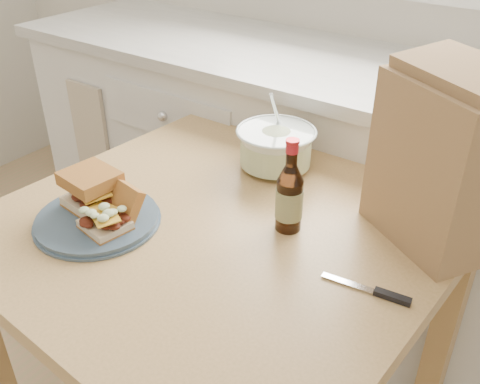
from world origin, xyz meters
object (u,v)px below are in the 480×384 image
Objects in this scene: beer_bottle at (289,197)px; paper_bag at (443,165)px; plate at (97,220)px; coleslaw_bowl at (276,149)px; dining_table at (224,260)px.

paper_bag is at bearing 34.57° from beer_bottle.
plate is 0.42m from beer_bottle.
beer_bottle is (0.17, -0.22, 0.03)m from coleslaw_bowl.
dining_table is at bearing -82.09° from coleslaw_bowl.
plate is at bearing -142.53° from beer_bottle.
dining_table is 3.73× the size of plate.
beer_bottle is at bearing -118.04° from paper_bag.
plate is 0.73m from paper_bag.
beer_bottle reaches higher than coleslaw_bowl.
beer_bottle is 0.31m from paper_bag.
coleslaw_bowl is at bearing 132.54° from beer_bottle.
dining_table is 4.88× the size of coleslaw_bowl.
coleslaw_bowl is (-0.04, 0.27, 0.17)m from dining_table.
paper_bag is (0.26, 0.15, 0.09)m from beer_bottle.
plate is 1.27× the size of beer_bottle.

